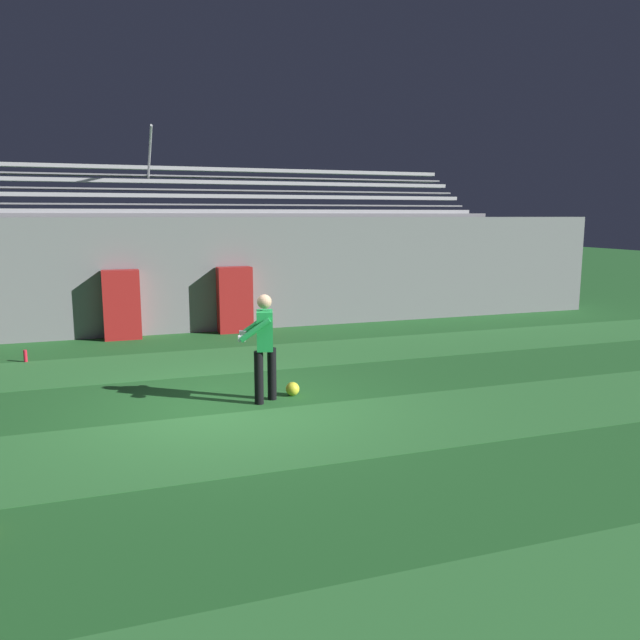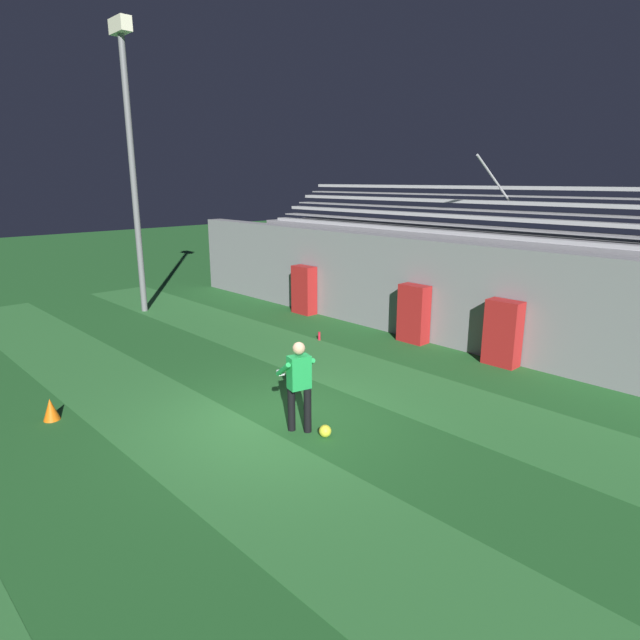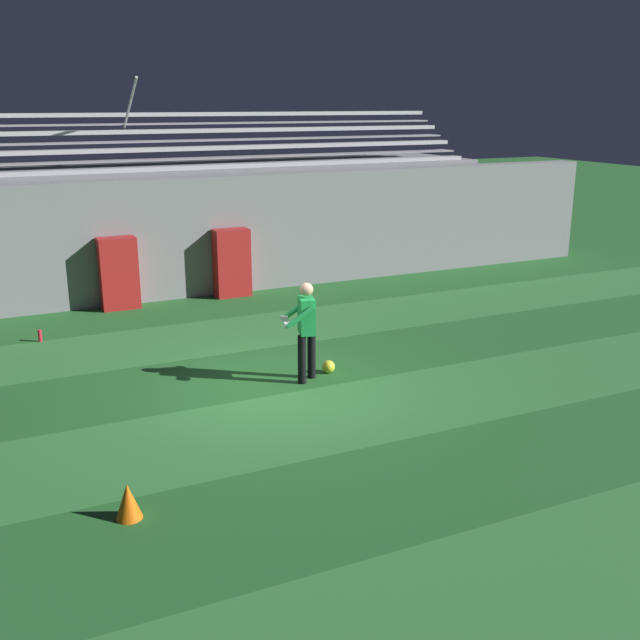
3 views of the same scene
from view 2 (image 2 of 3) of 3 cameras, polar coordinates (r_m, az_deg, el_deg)
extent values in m
plane|color=#236028|center=(10.23, -4.63, -10.67)|extent=(80.00, 80.00, 0.00)
cube|color=#337A38|center=(9.48, -11.78, -13.12)|extent=(28.00, 2.26, 0.01)
cube|color=#337A38|center=(12.20, 6.58, -6.38)|extent=(28.00, 2.26, 0.01)
cube|color=gray|center=(14.54, 15.55, 2.38)|extent=(24.00, 0.60, 2.80)
cube|color=#B21E1E|center=(14.94, 9.97, 0.67)|extent=(0.83, 0.44, 1.61)
cube|color=#B21E1E|center=(13.60, 18.92, -1.32)|extent=(0.83, 0.44, 1.61)
cube|color=#B21E1E|center=(17.91, -1.71, 3.23)|extent=(0.83, 0.44, 1.61)
cube|color=gray|center=(16.26, 19.23, 3.54)|extent=(18.00, 3.20, 2.90)
cube|color=#B7B7BC|center=(14.95, 17.47, 8.59)|extent=(17.10, 0.36, 0.10)
cube|color=gray|center=(14.80, 17.01, 7.67)|extent=(17.10, 0.60, 0.04)
cube|color=#B7B7BC|center=(15.54, 18.87, 10.17)|extent=(17.10, 0.36, 0.10)
cube|color=gray|center=(15.38, 18.44, 9.31)|extent=(17.10, 0.60, 0.04)
cube|color=#B7B7BC|center=(16.14, 20.18, 11.63)|extent=(17.10, 0.36, 0.10)
cube|color=gray|center=(15.97, 19.78, 10.82)|extent=(17.10, 0.60, 0.04)
cube|color=#B7B7BC|center=(16.75, 21.41, 12.98)|extent=(17.10, 0.36, 0.10)
cube|color=gray|center=(16.58, 21.03, 12.21)|extent=(17.10, 0.60, 0.04)
cylinder|color=#B7B7BC|center=(15.78, 18.07, 14.12)|extent=(0.06, 1.93, 1.25)
cylinder|color=slate|center=(18.87, -19.26, 13.82)|extent=(0.20, 0.20, 8.67)
cube|color=#F2EDCC|center=(19.40, -20.54, 27.35)|extent=(0.90, 0.36, 0.44)
cylinder|color=black|center=(9.70, -3.06, -9.45)|extent=(0.17, 0.17, 0.82)
cylinder|color=black|center=(9.63, -1.34, -9.62)|extent=(0.17, 0.17, 0.82)
cube|color=green|center=(9.39, -2.25, -5.59)|extent=(0.33, 0.43, 0.60)
sphere|color=tan|center=(9.25, -2.27, -3.03)|extent=(0.22, 0.22, 0.22)
cylinder|color=green|center=(9.40, -3.95, -5.28)|extent=(0.49, 0.20, 0.37)
cylinder|color=green|center=(9.60, -1.36, -4.81)|extent=(0.49, 0.20, 0.37)
cube|color=silver|center=(9.63, -4.24, -5.61)|extent=(0.13, 0.13, 0.08)
cube|color=silver|center=(9.79, -2.12, -5.22)|extent=(0.13, 0.13, 0.08)
sphere|color=yellow|center=(9.58, 0.55, -11.75)|extent=(0.22, 0.22, 0.22)
cone|color=orange|center=(11.34, -26.78, -8.51)|extent=(0.30, 0.30, 0.42)
cylinder|color=red|center=(15.02, -0.08, -1.73)|extent=(0.07, 0.07, 0.24)
camera|label=1|loc=(9.57, -62.41, -2.58)|focal=35.00mm
camera|label=3|loc=(12.41, -67.52, 6.15)|focal=42.00mm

